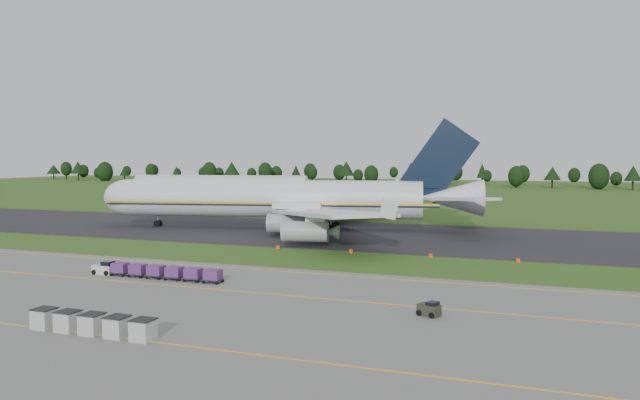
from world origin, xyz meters
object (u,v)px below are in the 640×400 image
at_px(utility_cart, 429,310).
at_px(edge_markers, 390,254).
at_px(aircraft, 278,198).
at_px(baggage_train, 154,271).
at_px(uld_row, 92,324).

relative_size(utility_cart, edge_markers, 0.06).
bearing_deg(edge_markers, utility_cart, -70.12).
relative_size(aircraft, baggage_train, 4.43).
height_order(baggage_train, utility_cart, baggage_train).
distance_m(baggage_train, edge_markers, 33.41).
bearing_deg(aircraft, edge_markers, -40.88).
distance_m(uld_row, edge_markers, 48.08).
bearing_deg(utility_cart, aircraft, 125.38).
distance_m(aircraft, utility_cart, 69.27).
relative_size(aircraft, utility_cart, 34.97).
bearing_deg(utility_cart, uld_row, -147.93).
bearing_deg(edge_markers, uld_row, -104.89).
xyz_separation_m(utility_cart, uld_row, (-23.77, -14.89, 0.32)).
distance_m(utility_cart, uld_row, 28.05).
relative_size(baggage_train, edge_markers, 0.49).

